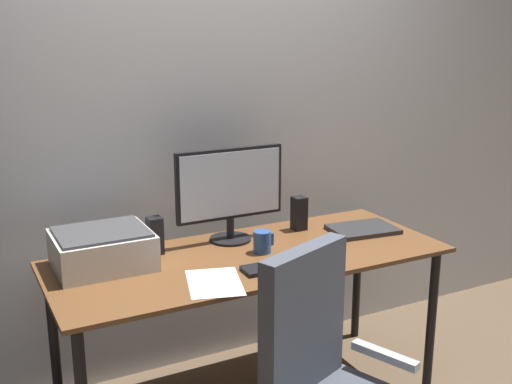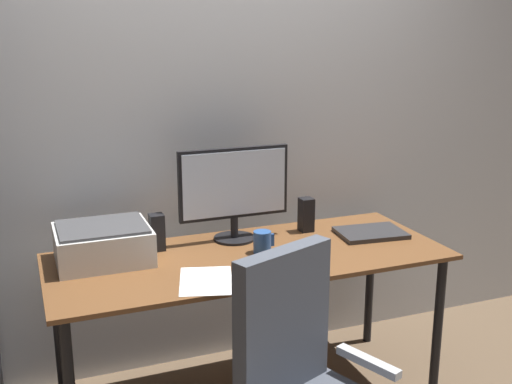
# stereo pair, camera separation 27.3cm
# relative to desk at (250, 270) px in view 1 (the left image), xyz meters

# --- Properties ---
(back_wall) EXTENTS (6.40, 0.10, 2.60)m
(back_wall) POSITION_rel_desk_xyz_m (0.00, 0.53, 0.64)
(back_wall) COLOR silver
(back_wall) RESTS_ON ground
(desk) EXTENTS (1.78, 0.72, 0.74)m
(desk) POSITION_rel_desk_xyz_m (0.00, 0.00, 0.00)
(desk) COLOR brown
(desk) RESTS_ON ground
(monitor) EXTENTS (0.54, 0.20, 0.45)m
(monitor) POSITION_rel_desk_xyz_m (0.01, 0.22, 0.33)
(monitor) COLOR black
(monitor) RESTS_ON desk
(keyboard) EXTENTS (0.29, 0.12, 0.02)m
(keyboard) POSITION_rel_desk_xyz_m (0.02, -0.20, 0.09)
(keyboard) COLOR black
(keyboard) RESTS_ON desk
(mouse) EXTENTS (0.07, 0.10, 0.03)m
(mouse) POSITION_rel_desk_xyz_m (0.25, -0.19, 0.09)
(mouse) COLOR black
(mouse) RESTS_ON desk
(coffee_mug) EXTENTS (0.10, 0.08, 0.10)m
(coffee_mug) POSITION_rel_desk_xyz_m (0.06, -0.00, 0.13)
(coffee_mug) COLOR #285193
(coffee_mug) RESTS_ON desk
(laptop) EXTENTS (0.34, 0.26, 0.02)m
(laptop) POSITION_rel_desk_xyz_m (0.65, 0.04, 0.09)
(laptop) COLOR #2D2D30
(laptop) RESTS_ON desk
(speaker_left) EXTENTS (0.06, 0.07, 0.17)m
(speaker_left) POSITION_rel_desk_xyz_m (-0.37, 0.21, 0.16)
(speaker_left) COLOR black
(speaker_left) RESTS_ON desk
(speaker_right) EXTENTS (0.06, 0.07, 0.17)m
(speaker_right) POSITION_rel_desk_xyz_m (0.38, 0.21, 0.16)
(speaker_right) COLOR black
(speaker_right) RESTS_ON desk
(printer) EXTENTS (0.40, 0.34, 0.16)m
(printer) POSITION_rel_desk_xyz_m (-0.62, 0.16, 0.16)
(printer) COLOR silver
(printer) RESTS_ON desk
(paper_sheet) EXTENTS (0.28, 0.34, 0.00)m
(paper_sheet) POSITION_rel_desk_xyz_m (-0.27, -0.22, 0.08)
(paper_sheet) COLOR white
(paper_sheet) RESTS_ON desk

